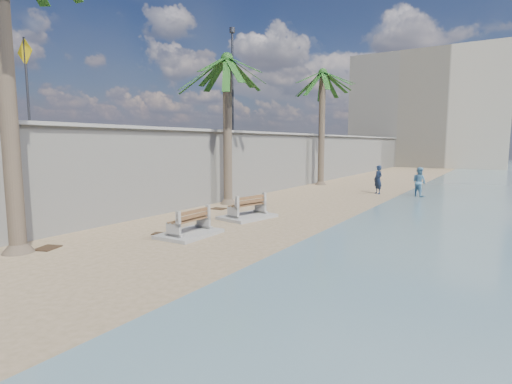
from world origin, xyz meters
The scene contains 15 objects.
ground_plane centered at (0.00, 0.00, 0.00)m, with size 140.00×140.00×0.00m, color #957B5B.
seawall centered at (-5.20, 20.00, 1.75)m, with size 0.45×70.00×3.50m, color gray.
wall_cap centered at (-5.20, 20.00, 3.55)m, with size 0.80×70.00×0.12m, color gray.
end_building centered at (-2.00, 52.00, 7.00)m, with size 18.00×12.00×14.00m, color #B7AA93.
bench_near centered at (-1.40, 4.41, 0.36)m, with size 1.40×2.02×0.83m.
bench_far centered at (-1.48, 7.90, 0.38)m, with size 1.81×2.34×0.88m.
palm_mid centered at (-4.34, 10.51, 6.78)m, with size 5.00×5.00×7.77m.
palm_back centered at (-4.12, 21.28, 7.64)m, with size 5.00×5.00×8.66m.
pedestrian_sign centered at (-5.00, 1.50, 5.15)m, with size 0.78×0.07×2.40m.
streetlight centered at (-5.10, 12.00, 6.64)m, with size 0.28×0.28×5.12m.
person_a centered at (0.75, 18.31, 0.96)m, with size 0.69×0.47×1.91m, color #142038.
person_b centered at (3.00, 18.33, 0.91)m, with size 0.87×0.68×1.81m, color teal.
debris_b centered at (-3.70, 1.05, 0.01)m, with size 0.64×0.51×0.03m, color #382616.
debris_c centered at (-3.80, 9.04, 0.01)m, with size 0.64×0.51×0.03m, color #382616.
debris_d centered at (-2.34, 4.04, 0.01)m, with size 0.46×0.37×0.03m, color #382616.
Camera 1 is at (7.15, -5.04, 2.96)m, focal length 28.00 mm.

